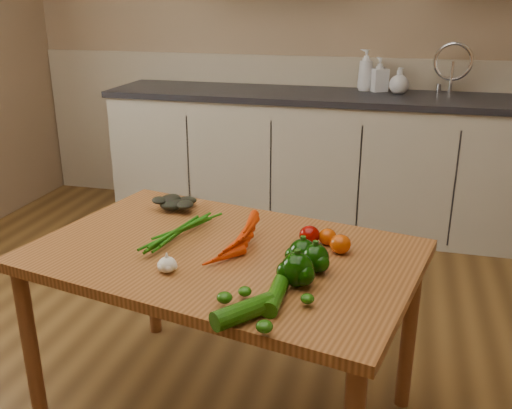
{
  "coord_description": "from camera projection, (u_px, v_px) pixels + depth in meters",
  "views": [
    {
      "loc": [
        0.71,
        -1.51,
        1.49
      ],
      "look_at": [
        0.21,
        0.41,
        0.76
      ],
      "focal_mm": 40.0,
      "sensor_mm": 36.0,
      "label": 1
    }
  ],
  "objects": [
    {
      "name": "soap_bottle_c",
      "position": [
        399.0,
        81.0,
        3.63
      ],
      "size": [
        0.18,
        0.18,
        0.16
      ],
      "primitive_type": "imported",
      "rotation": [
        0.0,
        0.0,
        0.75
      ],
      "color": "silver",
      "rests_on": "counter_run"
    },
    {
      "name": "tomato_c",
      "position": [
        340.0,
        244.0,
        1.89
      ],
      "size": [
        0.07,
        0.07,
        0.07
      ],
      "primitive_type": "ellipsoid",
      "color": "#B93E04",
      "rests_on": "table"
    },
    {
      "name": "tomato_a",
      "position": [
        309.0,
        235.0,
        1.96
      ],
      "size": [
        0.07,
        0.07,
        0.07
      ],
      "primitive_type": "ellipsoid",
      "color": "#800702",
      "rests_on": "table"
    },
    {
      "name": "pepper_a",
      "position": [
        303.0,
        254.0,
        1.79
      ],
      "size": [
        0.09,
        0.09,
        0.09
      ],
      "primitive_type": "sphere",
      "color": "black",
      "rests_on": "table"
    },
    {
      "name": "pepper_c",
      "position": [
        297.0,
        269.0,
        1.68
      ],
      "size": [
        0.1,
        0.1,
        0.1
      ],
      "primitive_type": "sphere",
      "color": "black",
      "rests_on": "table"
    },
    {
      "name": "soap_bottle_a",
      "position": [
        366.0,
        70.0,
        3.72
      ],
      "size": [
        0.14,
        0.14,
        0.26
      ],
      "primitive_type": "imported",
      "rotation": [
        0.0,
        0.0,
        4.13
      ],
      "color": "silver",
      "rests_on": "counter_run"
    },
    {
      "name": "tomato_b",
      "position": [
        327.0,
        237.0,
        1.96
      ],
      "size": [
        0.06,
        0.06,
        0.06
      ],
      "primitive_type": "ellipsoid",
      "color": "#B93E04",
      "rests_on": "table"
    },
    {
      "name": "soap_bottle_b",
      "position": [
        379.0,
        74.0,
        3.7
      ],
      "size": [
        0.13,
        0.14,
        0.22
      ],
      "primitive_type": "imported",
      "rotation": [
        0.0,
        0.0,
        3.66
      ],
      "color": "silver",
      "rests_on": "counter_run"
    },
    {
      "name": "zucchini_a",
      "position": [
        276.0,
        295.0,
        1.59
      ],
      "size": [
        0.05,
        0.18,
        0.05
      ],
      "primitive_type": "cylinder",
      "rotation": [
        1.57,
        0.0,
        0.02
      ],
      "color": "#164607",
      "rests_on": "table"
    },
    {
      "name": "pepper_b",
      "position": [
        315.0,
        258.0,
        1.76
      ],
      "size": [
        0.09,
        0.09,
        0.09
      ],
      "primitive_type": "sphere",
      "color": "black",
      "rests_on": "table"
    },
    {
      "name": "garlic_bulb",
      "position": [
        167.0,
        265.0,
        1.76
      ],
      "size": [
        0.06,
        0.06,
        0.05
      ],
      "primitive_type": "ellipsoid",
      "color": "white",
      "rests_on": "table"
    },
    {
      "name": "leafy_greens",
      "position": [
        176.0,
        199.0,
        2.27
      ],
      "size": [
        0.18,
        0.16,
        0.09
      ],
      "primitive_type": null,
      "color": "black",
      "rests_on": "table"
    },
    {
      "name": "carrot_bunch",
      "position": [
        220.0,
        238.0,
        1.94
      ],
      "size": [
        0.27,
        0.23,
        0.06
      ],
      "primitive_type": null,
      "rotation": [
        0.0,
        0.0,
        -0.2
      ],
      "color": "red",
      "rests_on": "table"
    },
    {
      "name": "table",
      "position": [
        223.0,
        270.0,
        1.95
      ],
      "size": [
        1.41,
        1.06,
        0.68
      ],
      "rotation": [
        0.0,
        0.0,
        -0.2
      ],
      "color": "#9A5B2C",
      "rests_on": "ground"
    },
    {
      "name": "room",
      "position": [
        172.0,
        78.0,
        1.78
      ],
      "size": [
        4.04,
        5.04,
        2.64
      ],
      "color": "brown",
      "rests_on": "ground"
    },
    {
      "name": "counter_run",
      "position": [
        323.0,
        159.0,
        3.83
      ],
      "size": [
        2.84,
        0.64,
        1.14
      ],
      "color": "#B0A893",
      "rests_on": "ground"
    },
    {
      "name": "zucchini_b",
      "position": [
        244.0,
        311.0,
        1.5
      ],
      "size": [
        0.16,
        0.18,
        0.06
      ],
      "primitive_type": "cylinder",
      "rotation": [
        1.57,
        0.0,
        -0.68
      ],
      "color": "#164607",
      "rests_on": "table"
    }
  ]
}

